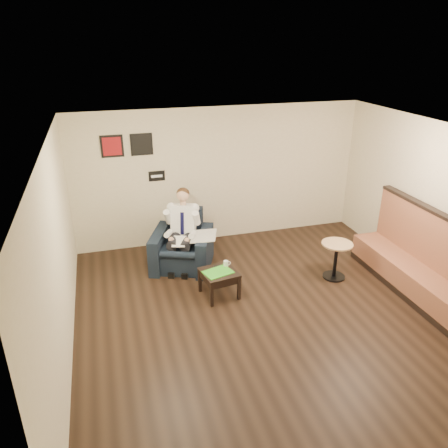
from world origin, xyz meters
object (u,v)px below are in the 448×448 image
object	(u,v)px
armchair	(182,241)
coffee_mug	(226,263)
seated_man	(180,235)
side_table	(219,283)
green_folder	(218,272)
cafe_table	(335,260)
smartphone	(218,266)
banquette	(417,253)

from	to	relation	value
armchair	coffee_mug	bearing A→B (deg)	-40.15
seated_man	coffee_mug	bearing A→B (deg)	-34.77
side_table	coffee_mug	bearing A→B (deg)	42.81
side_table	green_folder	bearing A→B (deg)	-137.19
armchair	cafe_table	size ratio (longest dim) A/B	1.55
side_table	smartphone	distance (m)	0.29
seated_man	smartphone	distance (m)	1.04
coffee_mug	cafe_table	bearing A→B (deg)	-4.22
side_table	cafe_table	distance (m)	2.18
banquette	coffee_mug	bearing A→B (deg)	163.78
smartphone	cafe_table	world-z (taller)	cafe_table
armchair	seated_man	bearing A→B (deg)	-90.00
green_folder	seated_man	bearing A→B (deg)	110.92
coffee_mug	cafe_table	distance (m)	2.02
green_folder	smartphone	size ratio (longest dim) A/B	3.21
side_table	banquette	xyz separation A→B (m)	(3.23, -0.74, 0.48)
side_table	banquette	distance (m)	3.35
armchair	coffee_mug	distance (m)	1.18
seated_man	smartphone	bearing A→B (deg)	-40.67
armchair	cafe_table	xyz separation A→B (m)	(2.57, -1.19, -0.17)
smartphone	banquette	distance (m)	3.35
armchair	side_table	distance (m)	1.29
armchair	coffee_mug	world-z (taller)	armchair
seated_man	side_table	distance (m)	1.25
side_table	coffee_mug	size ratio (longest dim) A/B	5.79
coffee_mug	banquette	distance (m)	3.21
seated_man	green_folder	size ratio (longest dim) A/B	3.08
side_table	cafe_table	xyz separation A→B (m)	(2.17, 0.00, 0.11)
green_folder	cafe_table	size ratio (longest dim) A/B	0.67
smartphone	seated_man	bearing A→B (deg)	118.47
armchair	smartphone	bearing A→B (deg)	-45.98
green_folder	smartphone	xyz separation A→B (m)	(0.05, 0.19, -0.00)
side_table	armchair	bearing A→B (deg)	108.31
green_folder	cafe_table	bearing A→B (deg)	0.69
coffee_mug	banquette	size ratio (longest dim) A/B	0.04
seated_man	cafe_table	distance (m)	2.85
seated_man	banquette	world-z (taller)	seated_man
side_table	banquette	bearing A→B (deg)	-12.96
armchair	coffee_mug	size ratio (longest dim) A/B	11.01
green_folder	smartphone	world-z (taller)	green_folder
coffee_mug	cafe_table	xyz separation A→B (m)	(2.01, -0.15, -0.16)
cafe_table	seated_man	bearing A→B (deg)	157.89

